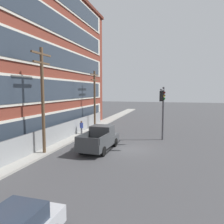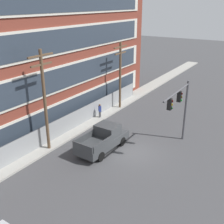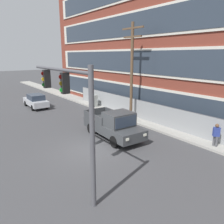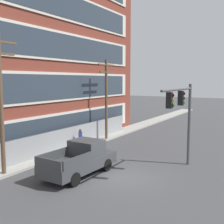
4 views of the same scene
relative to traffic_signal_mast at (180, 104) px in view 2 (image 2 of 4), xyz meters
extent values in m
plane|color=#424244|center=(-3.01, 2.59, -4.02)|extent=(160.00, 160.00, 0.00)
cube|color=#9E9B93|center=(-3.01, 9.78, -3.94)|extent=(80.00, 2.05, 0.16)
cube|color=brown|center=(-5.26, 15.23, 4.52)|extent=(38.71, 8.86, 17.07)
cube|color=beige|center=(-5.26, 10.74, -2.14)|extent=(35.61, 0.10, 2.46)
cube|color=#2D3844|center=(-5.26, 10.68, -2.14)|extent=(34.06, 0.06, 2.05)
cube|color=beige|center=(-5.26, 10.74, 1.28)|extent=(35.61, 0.10, 2.46)
cube|color=#2D3844|center=(-5.26, 10.68, 1.28)|extent=(34.06, 0.06, 2.05)
cube|color=beige|center=(-5.26, 10.74, 4.69)|extent=(35.61, 0.10, 2.46)
cube|color=#2D3844|center=(-5.26, 10.68, 4.69)|extent=(34.06, 0.06, 2.05)
cube|color=beige|center=(-5.26, 10.74, 8.10)|extent=(35.61, 0.10, 2.46)
cube|color=#2D3844|center=(-5.26, 10.68, 8.10)|extent=(34.06, 0.06, 2.05)
cube|color=gray|center=(-3.17, 9.98, -3.08)|extent=(27.21, 0.04, 1.87)
cylinder|color=#4C4C51|center=(10.43, 9.98, -3.08)|extent=(0.06, 0.06, 1.87)
cylinder|color=#4C4C51|center=(-3.17, 9.98, -2.15)|extent=(27.21, 0.05, 0.05)
cylinder|color=#4C4C51|center=(1.68, 0.00, -1.20)|extent=(0.20, 0.20, 5.63)
cylinder|color=#4C4C51|center=(-1.10, 0.00, 1.31)|extent=(5.56, 0.14, 0.14)
cube|color=black|center=(-0.46, 0.00, 0.76)|extent=(0.28, 0.32, 0.90)
cylinder|color=#4B0807|center=(-0.46, -0.18, 1.04)|extent=(0.04, 0.18, 0.18)
cylinder|color=#503E08|center=(-0.46, -0.18, 0.76)|extent=(0.04, 0.18, 0.18)
cylinder|color=green|center=(-0.46, -0.18, 0.48)|extent=(0.04, 0.18, 0.18)
cube|color=black|center=(-2.60, 0.00, 0.76)|extent=(0.28, 0.32, 0.90)
cylinder|color=#4B0807|center=(-2.60, -0.18, 1.04)|extent=(0.04, 0.18, 0.18)
cylinder|color=gold|center=(-2.60, -0.18, 0.76)|extent=(0.04, 0.18, 0.18)
cylinder|color=#0A4011|center=(-2.60, -0.18, 0.48)|extent=(0.04, 0.18, 0.18)
cube|color=#383A3D|center=(-3.97, 5.23, -3.27)|extent=(5.42, 2.35, 0.70)
cube|color=#383A3D|center=(-3.22, 5.19, -2.43)|extent=(1.69, 2.00, 0.98)
cube|color=#283342|center=(-2.40, 5.15, -2.43)|extent=(0.14, 1.72, 0.73)
cube|color=#383A3D|center=(-5.11, 6.27, -2.64)|extent=(2.67, 0.25, 0.56)
cube|color=#383A3D|center=(-5.21, 4.30, -2.64)|extent=(2.67, 0.25, 0.56)
cube|color=#383A3D|center=(-6.59, 5.36, -2.64)|extent=(0.20, 2.02, 0.56)
cylinder|color=black|center=(-2.32, 6.12, -3.62)|extent=(0.81, 0.30, 0.80)
cylinder|color=black|center=(-2.42, 4.19, -3.62)|extent=(0.81, 0.30, 0.80)
cylinder|color=black|center=(-5.51, 6.27, -3.62)|extent=(0.81, 0.30, 0.80)
cylinder|color=black|center=(-5.61, 4.34, -3.62)|extent=(0.81, 0.30, 0.80)
cube|color=white|center=(-1.25, 5.83, -3.16)|extent=(0.07, 0.24, 0.16)
cube|color=white|center=(-1.32, 4.37, -3.16)|extent=(0.07, 0.24, 0.16)
cylinder|color=brown|center=(-6.43, 9.18, 0.31)|extent=(0.26, 0.26, 8.65)
cube|color=brown|center=(-6.43, 9.18, 4.13)|extent=(2.60, 0.14, 0.14)
cube|color=brown|center=(-6.43, 9.18, 3.43)|extent=(2.21, 0.14, 0.14)
cylinder|color=brown|center=(5.54, 9.09, -0.11)|extent=(0.26, 0.26, 7.82)
cube|color=brown|center=(5.54, 9.09, 3.30)|extent=(2.71, 0.14, 0.14)
cube|color=brown|center=(5.54, 9.09, 2.60)|extent=(2.31, 0.14, 0.14)
cylinder|color=#4C4C51|center=(1.57, 9.35, -3.59)|extent=(0.14, 0.14, 0.85)
cylinder|color=#4C4C51|center=(1.75, 9.35, -3.59)|extent=(0.14, 0.14, 0.85)
cube|color=navy|center=(1.66, 9.35, -2.87)|extent=(0.44, 0.46, 0.60)
sphere|color=brown|center=(1.66, 9.35, -2.45)|extent=(0.24, 0.24, 0.24)
camera|label=1|loc=(-21.91, -0.90, 1.28)|focal=35.00mm
camera|label=2|loc=(-21.78, -6.84, 7.98)|focal=45.00mm
camera|label=3|loc=(8.25, -3.99, 1.94)|focal=35.00mm
camera|label=4|loc=(-17.53, -5.07, 1.89)|focal=45.00mm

